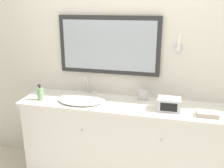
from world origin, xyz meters
TOP-DOWN VIEW (x-y plane):
  - wall_back at (-0.00, 0.55)m, footprint 8.00×0.18m
  - vanity_counter at (0.00, 0.27)m, footprint 2.18×0.51m
  - sink_basin at (-0.46, 0.25)m, footprint 0.49×0.42m
  - soap_bottle at (-0.88, 0.17)m, footprint 0.07×0.07m
  - appliance_box at (0.43, 0.21)m, footprint 0.21×0.16m
  - picture_frame at (0.16, 0.40)m, footprint 0.11×0.01m
  - hand_towel_near_sink at (0.77, 0.16)m, footprint 0.19×0.12m

SIDE VIEW (x-z plane):
  - vanity_counter at x=0.00m, z-range 0.00..0.89m
  - sink_basin at x=-0.46m, z-range 0.81..1.01m
  - hand_towel_near_sink at x=0.77m, z-range 0.89..0.93m
  - appliance_box at x=0.43m, z-range 0.89..1.01m
  - picture_frame at x=0.16m, z-range 0.89..1.02m
  - soap_bottle at x=-0.88m, z-range 0.87..1.05m
  - wall_back at x=0.00m, z-range 0.00..2.55m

